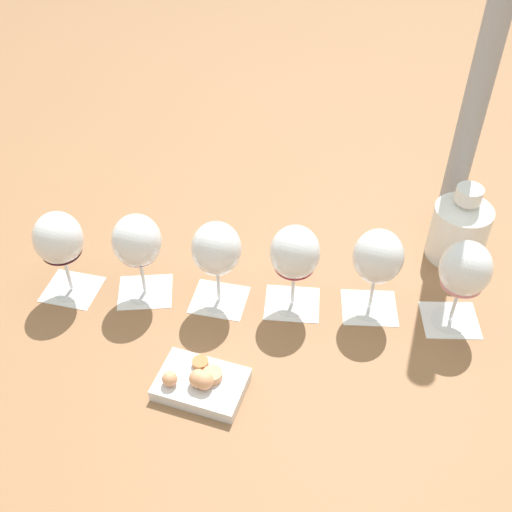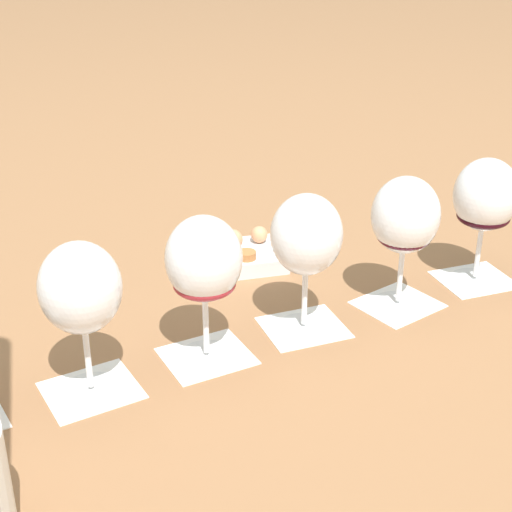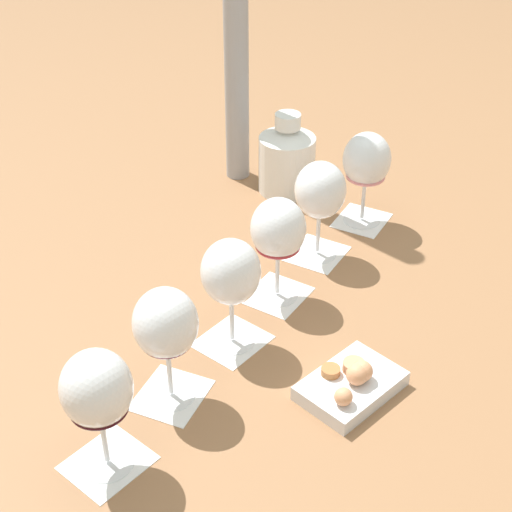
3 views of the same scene
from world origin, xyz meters
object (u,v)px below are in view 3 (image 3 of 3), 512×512
object	(u,v)px
wine_glass_5	(97,393)
snack_dish	(351,383)
ceramic_vase	(287,158)
wine_glass_0	(367,163)
wine_glass_3	(231,276)
wine_glass_4	(166,328)
wine_glass_2	(278,233)
wine_glass_1	(320,194)

from	to	relation	value
wine_glass_5	snack_dish	size ratio (longest dim) A/B	1.08
ceramic_vase	wine_glass_0	bearing A→B (deg)	112.16
wine_glass_3	ceramic_vase	world-z (taller)	wine_glass_3
wine_glass_3	wine_glass_4	xyz separation A→B (m)	(0.13, 0.07, -0.00)
wine_glass_3	snack_dish	distance (m)	0.24
wine_glass_3	wine_glass_2	bearing A→B (deg)	-147.84
wine_glass_1	wine_glass_3	world-z (taller)	same
wine_glass_3	ceramic_vase	distance (m)	0.51
wine_glass_1	wine_glass_4	xyz separation A→B (m)	(0.38, 0.23, -0.00)
wine_glass_3	snack_dish	xyz separation A→B (m)	(-0.11, 0.18, -0.11)
wine_glass_3	wine_glass_4	distance (m)	0.15
wine_glass_0	wine_glass_2	bearing A→B (deg)	28.21
wine_glass_2	wine_glass_4	size ratio (longest dim) A/B	1.00
wine_glass_3	wine_glass_0	bearing A→B (deg)	-150.52
ceramic_vase	snack_dish	distance (m)	0.62
snack_dish	wine_glass_3	bearing A→B (deg)	-59.81
wine_glass_4	wine_glass_0	bearing A→B (deg)	-150.88
wine_glass_0	wine_glass_3	size ratio (longest dim) A/B	1.00
wine_glass_3	wine_glass_1	bearing A→B (deg)	-147.84
wine_glass_5	snack_dish	distance (m)	0.38
wine_glass_0	wine_glass_4	xyz separation A→B (m)	(0.52, 0.29, -0.00)
wine_glass_4	wine_glass_5	distance (m)	0.15
wine_glass_5	ceramic_vase	size ratio (longest dim) A/B	1.09
wine_glass_3	wine_glass_5	distance (m)	0.30
wine_glass_1	wine_glass_3	distance (m)	0.29
wine_glass_5	wine_glass_4	bearing A→B (deg)	-146.49
wine_glass_4	ceramic_vase	xyz separation A→B (m)	(-0.45, -0.47, -0.05)
wine_glass_2	wine_glass_4	distance (m)	0.29
wine_glass_2	wine_glass_3	bearing A→B (deg)	32.16
wine_glass_2	ceramic_vase	xyz separation A→B (m)	(-0.19, -0.32, -0.05)
wine_glass_0	wine_glass_1	world-z (taller)	same
wine_glass_2	wine_glass_5	bearing A→B (deg)	31.22
wine_glass_2	wine_glass_5	size ratio (longest dim) A/B	1.00
wine_glass_0	wine_glass_5	size ratio (longest dim) A/B	1.00
wine_glass_1	wine_glass_3	size ratio (longest dim) A/B	1.00
wine_glass_0	wine_glass_2	world-z (taller)	same
wine_glass_0	ceramic_vase	bearing A→B (deg)	-67.84
wine_glass_2	snack_dish	xyz separation A→B (m)	(0.01, 0.26, -0.11)
wine_glass_4	wine_glass_5	world-z (taller)	same
wine_glass_1	snack_dish	world-z (taller)	wine_glass_1
wine_glass_3	wine_glass_4	size ratio (longest dim) A/B	1.00
wine_glass_0	wine_glass_5	world-z (taller)	same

